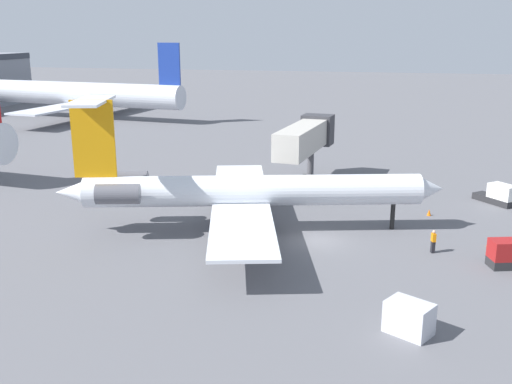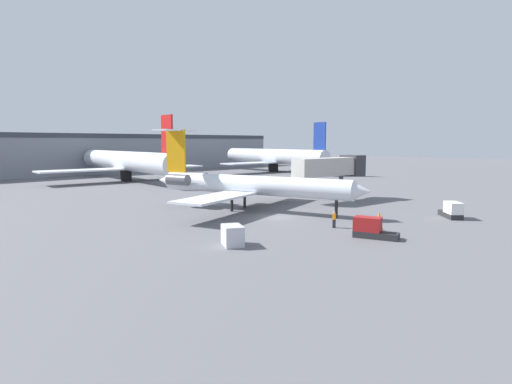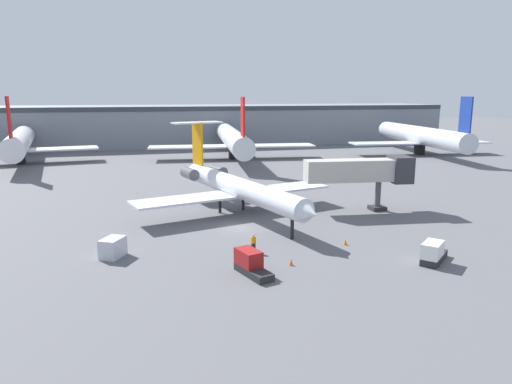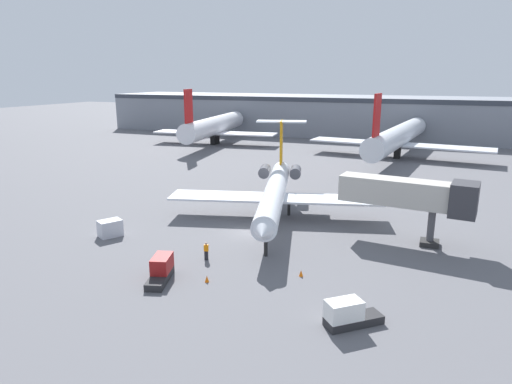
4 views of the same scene
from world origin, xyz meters
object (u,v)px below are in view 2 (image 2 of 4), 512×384
object	(u,v)px
parked_airliner_west_mid	(126,161)
baggage_tug_trailing	(452,211)
ground_crew_marshaller	(334,219)
traffic_cone_mid	(382,228)
parked_airliner_centre	(274,157)
jet_bridge	(334,167)
cargo_container_uld	(233,236)
traffic_cone_near	(379,215)
regional_jet	(244,184)
baggage_tug_lead	(371,229)

from	to	relation	value
parked_airliner_west_mid	baggage_tug_trailing	bearing A→B (deg)	-87.33
ground_crew_marshaller	baggage_tug_trailing	xyz separation A→B (m)	(14.21, -6.51, -0.02)
baggage_tug_trailing	traffic_cone_mid	xyz separation A→B (m)	(-11.97, 2.40, -0.56)
baggage_tug_trailing	parked_airliner_centre	bearing A→B (deg)	57.57
parked_airliner_west_mid	parked_airliner_centre	world-z (taller)	parked_airliner_west_mid
parked_airliner_centre	jet_bridge	bearing A→B (deg)	-129.43
baggage_tug_trailing	traffic_cone_mid	world-z (taller)	baggage_tug_trailing
baggage_tug_trailing	cargo_container_uld	world-z (taller)	baggage_tug_trailing
traffic_cone_mid	parked_airliner_centre	size ratio (longest dim) A/B	0.01
ground_crew_marshaller	baggage_tug_trailing	world-z (taller)	baggage_tug_trailing
traffic_cone_near	cargo_container_uld	bearing A→B (deg)	174.65
jet_bridge	parked_airliner_west_mid	world-z (taller)	parked_airliner_west_mid
parked_airliner_west_mid	cargo_container_uld	bearing A→B (deg)	-111.16
jet_bridge	parked_airliner_centre	world-z (taller)	parked_airliner_centre
traffic_cone_near	baggage_tug_trailing	bearing A→B (deg)	-50.91
regional_jet	parked_airliner_west_mid	size ratio (longest dim) A/B	0.68
ground_crew_marshaller	cargo_container_uld	world-z (taller)	cargo_container_uld
traffic_cone_near	parked_airliner_west_mid	world-z (taller)	parked_airliner_west_mid
ground_crew_marshaller	baggage_tug_lead	size ratio (longest dim) A/B	0.40
baggage_tug_lead	cargo_container_uld	distance (m)	12.86
parked_airliner_west_mid	traffic_cone_near	bearing A→B (deg)	-91.79
traffic_cone_mid	parked_airliner_west_mid	distance (m)	67.00
jet_bridge	cargo_container_uld	bearing A→B (deg)	-161.39
jet_bridge	baggage_tug_lead	world-z (taller)	jet_bridge
jet_bridge	parked_airliner_centre	bearing A→B (deg)	50.57
parked_airliner_west_mid	ground_crew_marshaller	bearing A→B (deg)	-100.04
traffic_cone_near	ground_crew_marshaller	bearing A→B (deg)	178.99
cargo_container_uld	traffic_cone_mid	xyz separation A→B (m)	(14.60, -5.95, -0.59)
regional_jet	jet_bridge	world-z (taller)	regional_jet
baggage_tug_lead	traffic_cone_mid	xyz separation A→B (m)	(3.74, 0.95, -0.56)
regional_jet	jet_bridge	bearing A→B (deg)	-10.55
baggage_tug_trailing	parked_airliner_centre	distance (m)	76.86
baggage_tug_lead	traffic_cone_near	bearing A→B (deg)	24.85
cargo_container_uld	traffic_cone_mid	world-z (taller)	cargo_container_uld
regional_jet	traffic_cone_near	xyz separation A→B (m)	(7.64, -14.86, -3.13)
traffic_cone_mid	parked_airliner_centre	bearing A→B (deg)	49.58
traffic_cone_near	parked_airliner_west_mid	size ratio (longest dim) A/B	0.01
ground_crew_marshaller	parked_airliner_centre	xyz separation A→B (m)	(55.38, 58.30, 3.54)
jet_bridge	ground_crew_marshaller	world-z (taller)	jet_bridge
jet_bridge	baggage_tug_trailing	xyz separation A→B (m)	(-2.92, -18.28, -4.11)
ground_crew_marshaller	traffic_cone_mid	bearing A→B (deg)	-61.34
traffic_cone_mid	cargo_container_uld	bearing A→B (deg)	157.83
traffic_cone_near	traffic_cone_mid	size ratio (longest dim) A/B	1.00
baggage_tug_lead	cargo_container_uld	xyz separation A→B (m)	(-10.85, 6.89, 0.03)
baggage_tug_lead	parked_airliner_west_mid	world-z (taller)	parked_airliner_west_mid
jet_bridge	traffic_cone_mid	size ratio (longest dim) A/B	24.22
ground_crew_marshaller	parked_airliner_west_mid	world-z (taller)	parked_airliner_west_mid
jet_bridge	parked_airliner_west_mid	bearing A→B (deg)	96.92
jet_bridge	parked_airliner_centre	distance (m)	60.24
jet_bridge	traffic_cone_near	size ratio (longest dim) A/B	24.22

